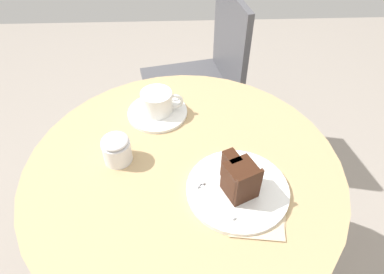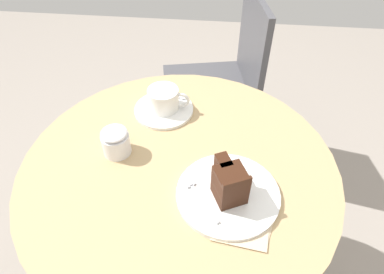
# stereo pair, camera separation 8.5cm
# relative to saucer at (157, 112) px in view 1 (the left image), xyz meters

# --- Properties ---
(cafe_table) EXTENTS (0.78, 0.78, 0.69)m
(cafe_table) POSITION_rel_saucer_xyz_m (0.07, -0.20, -0.12)
(cafe_table) COLOR tan
(cafe_table) RESTS_ON ground
(saucer) EXTENTS (0.17, 0.17, 0.01)m
(saucer) POSITION_rel_saucer_xyz_m (0.00, 0.00, 0.00)
(saucer) COLOR white
(saucer) RESTS_ON cafe_table
(coffee_cup) EXTENTS (0.12, 0.09, 0.06)m
(coffee_cup) POSITION_rel_saucer_xyz_m (0.00, 0.00, 0.04)
(coffee_cup) COLOR white
(coffee_cup) RESTS_ON saucer
(teaspoon) EXTENTS (0.11, 0.02, 0.00)m
(teaspoon) POSITION_rel_saucer_xyz_m (0.02, 0.05, 0.01)
(teaspoon) COLOR #B7B7BC
(teaspoon) RESTS_ON saucer
(cake_plate) EXTENTS (0.23, 0.23, 0.01)m
(cake_plate) POSITION_rel_saucer_xyz_m (0.19, -0.28, 0.00)
(cake_plate) COLOR white
(cake_plate) RESTS_ON cafe_table
(cake_slice) EXTENTS (0.08, 0.10, 0.09)m
(cake_slice) POSITION_rel_saucer_xyz_m (0.19, -0.28, 0.05)
(cake_slice) COLOR #422619
(cake_slice) RESTS_ON cake_plate
(fork) EXTENTS (0.10, 0.13, 0.00)m
(fork) POSITION_rel_saucer_xyz_m (0.12, -0.29, 0.01)
(fork) COLOR #B7B7BC
(fork) RESTS_ON cake_plate
(napkin) EXTENTS (0.15, 0.16, 0.00)m
(napkin) POSITION_rel_saucer_xyz_m (0.22, -0.34, -0.00)
(napkin) COLOR beige
(napkin) RESTS_ON cafe_table
(cafe_chair) EXTENTS (0.45, 0.45, 0.82)m
(cafe_chair) POSITION_rel_saucer_xyz_m (0.18, 0.50, -0.21)
(cafe_chair) COLOR #4C4C51
(cafe_chair) RESTS_ON ground
(sugar_pot) EXTENTS (0.07, 0.07, 0.08)m
(sugar_pot) POSITION_rel_saucer_xyz_m (-0.09, -0.17, 0.03)
(sugar_pot) COLOR white
(sugar_pot) RESTS_ON cafe_table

